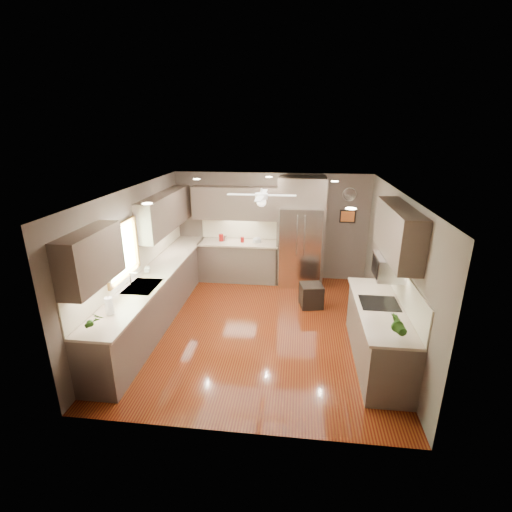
% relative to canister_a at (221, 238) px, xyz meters
% --- Properties ---
extents(floor, '(5.00, 5.00, 0.00)m').
position_rel_canister_a_xyz_m(floor, '(1.14, -2.22, -1.02)').
color(floor, '#461009').
rests_on(floor, ground).
extents(ceiling, '(5.00, 5.00, 0.00)m').
position_rel_canister_a_xyz_m(ceiling, '(1.14, -2.22, 1.48)').
color(ceiling, white).
rests_on(ceiling, ground).
extents(wall_back, '(4.50, 0.00, 4.50)m').
position_rel_canister_a_xyz_m(wall_back, '(1.14, 0.28, 0.23)').
color(wall_back, brown).
rests_on(wall_back, ground).
extents(wall_front, '(4.50, 0.00, 4.50)m').
position_rel_canister_a_xyz_m(wall_front, '(1.14, -4.72, 0.23)').
color(wall_front, brown).
rests_on(wall_front, ground).
extents(wall_left, '(0.00, 5.00, 5.00)m').
position_rel_canister_a_xyz_m(wall_left, '(-1.11, -2.22, 0.23)').
color(wall_left, brown).
rests_on(wall_left, ground).
extents(wall_right, '(0.00, 5.00, 5.00)m').
position_rel_canister_a_xyz_m(wall_right, '(3.39, -2.22, 0.23)').
color(wall_right, brown).
rests_on(wall_right, ground).
extents(canister_a, '(0.11, 0.11, 0.17)m').
position_rel_canister_a_xyz_m(canister_a, '(0.00, 0.00, 0.00)').
color(canister_a, maroon).
rests_on(canister_a, back_run).
extents(canister_b, '(0.09, 0.09, 0.12)m').
position_rel_canister_a_xyz_m(canister_b, '(0.10, 0.02, -0.01)').
color(canister_b, silver).
rests_on(canister_b, back_run).
extents(canister_d, '(0.10, 0.10, 0.13)m').
position_rel_canister_a_xyz_m(canister_d, '(0.51, -0.03, -0.02)').
color(canister_d, maroon).
rests_on(canister_d, back_run).
extents(soap_bottle, '(0.09, 0.09, 0.18)m').
position_rel_canister_a_xyz_m(soap_bottle, '(-0.91, -2.16, 0.01)').
color(soap_bottle, white).
rests_on(soap_bottle, left_run).
extents(potted_plant_left, '(0.18, 0.13, 0.31)m').
position_rel_canister_a_xyz_m(potted_plant_left, '(-0.81, -4.18, 0.08)').
color(potted_plant_left, '#285518').
rests_on(potted_plant_left, left_run).
extents(potted_plant_right, '(0.23, 0.20, 0.37)m').
position_rel_canister_a_xyz_m(potted_plant_right, '(3.07, -3.88, 0.10)').
color(potted_plant_right, '#285518').
rests_on(potted_plant_right, right_run).
extents(bowl, '(0.26, 0.26, 0.05)m').
position_rel_canister_a_xyz_m(bowl, '(0.85, -0.04, -0.05)').
color(bowl, '#B4B087').
rests_on(bowl, back_run).
extents(left_run, '(0.65, 4.70, 1.45)m').
position_rel_canister_a_xyz_m(left_run, '(-0.81, -2.07, -0.54)').
color(left_run, brown).
rests_on(left_run, ground).
extents(back_run, '(1.85, 0.65, 1.45)m').
position_rel_canister_a_xyz_m(back_run, '(0.42, -0.01, -0.54)').
color(back_run, brown).
rests_on(back_run, ground).
extents(uppers, '(4.50, 4.70, 0.95)m').
position_rel_canister_a_xyz_m(uppers, '(0.40, -1.51, 0.85)').
color(uppers, brown).
rests_on(uppers, wall_left).
extents(window, '(0.05, 1.12, 0.92)m').
position_rel_canister_a_xyz_m(window, '(-1.08, -2.72, 0.53)').
color(window, '#BFF2B2').
rests_on(window, wall_left).
extents(sink, '(0.50, 0.70, 0.32)m').
position_rel_canister_a_xyz_m(sink, '(-0.79, -2.72, -0.11)').
color(sink, silver).
rests_on(sink, left_run).
extents(refrigerator, '(1.06, 0.75, 2.45)m').
position_rel_canister_a_xyz_m(refrigerator, '(1.84, -0.06, 0.17)').
color(refrigerator, silver).
rests_on(refrigerator, ground).
extents(right_run, '(0.70, 2.20, 1.45)m').
position_rel_canister_a_xyz_m(right_run, '(3.07, -3.02, -0.54)').
color(right_run, brown).
rests_on(right_run, ground).
extents(microwave, '(0.43, 0.55, 0.34)m').
position_rel_canister_a_xyz_m(microwave, '(3.17, -2.77, 0.46)').
color(microwave, silver).
rests_on(microwave, wall_right).
extents(ceiling_fan, '(1.18, 1.18, 0.32)m').
position_rel_canister_a_xyz_m(ceiling_fan, '(1.14, -1.92, 1.31)').
color(ceiling_fan, white).
rests_on(ceiling_fan, ceiling).
extents(recessed_lights, '(2.84, 3.14, 0.01)m').
position_rel_canister_a_xyz_m(recessed_lights, '(1.10, -1.82, 1.47)').
color(recessed_lights, white).
rests_on(recessed_lights, ceiling).
extents(wall_clock, '(0.30, 0.03, 0.30)m').
position_rel_canister_a_xyz_m(wall_clock, '(2.89, 0.27, 1.03)').
color(wall_clock, white).
rests_on(wall_clock, wall_back).
extents(framed_print, '(0.36, 0.03, 0.30)m').
position_rel_canister_a_xyz_m(framed_print, '(2.89, 0.26, 0.53)').
color(framed_print, black).
rests_on(framed_print, wall_back).
extents(stool, '(0.51, 0.51, 0.49)m').
position_rel_canister_a_xyz_m(stool, '(2.10, -1.25, -0.78)').
color(stool, black).
rests_on(stool, ground).
extents(paper_towel, '(0.11, 0.11, 0.28)m').
position_rel_canister_a_xyz_m(paper_towel, '(-0.83, -3.74, 0.06)').
color(paper_towel, white).
rests_on(paper_towel, left_run).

